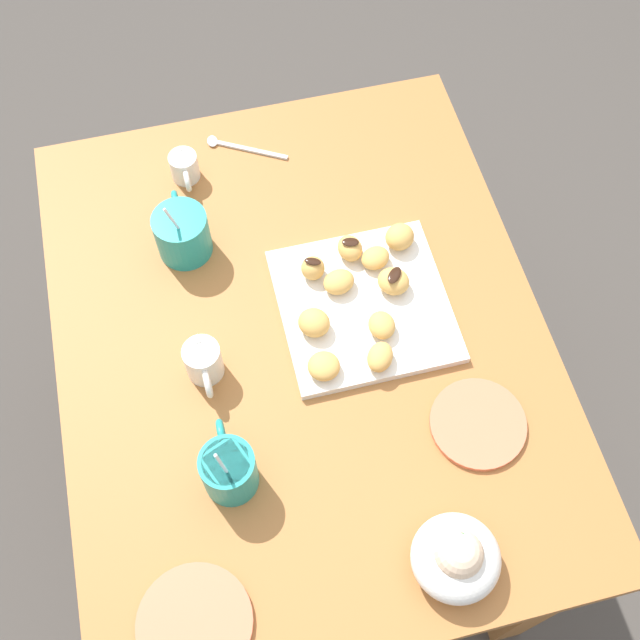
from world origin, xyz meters
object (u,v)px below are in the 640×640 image
(beignet_6, at_px, (400,237))
(beignet_8, at_px, (313,268))
(beignet_0, at_px, (382,325))
(cream_pitcher_white, at_px, (203,361))
(beignet_7, at_px, (380,357))
(saucer_coral_right, at_px, (195,623))
(pastry_plate_square, at_px, (364,306))
(coffee_mug_teal_left, at_px, (229,469))
(beignet_3, at_px, (394,281))
(ice_cream_bowl, at_px, (456,557))
(saucer_coral_left, at_px, (478,424))
(beignet_4, at_px, (350,248))
(beignet_5, at_px, (324,366))
(dining_table, at_px, (303,369))
(beignet_9, at_px, (375,258))
(coffee_mug_teal_right, at_px, (182,232))
(beignet_2, at_px, (314,323))
(chocolate_sauce_pitcher, at_px, (184,166))
(beignet_1, at_px, (339,282))

(beignet_6, distance_m, beignet_8, 0.16)
(beignet_0, bearing_deg, cream_pitcher_white, 89.72)
(beignet_0, distance_m, beignet_7, 0.06)
(saucer_coral_right, distance_m, beignet_0, 0.53)
(pastry_plate_square, height_order, beignet_6, beignet_6)
(coffee_mug_teal_left, xyz_separation_m, beignet_8, (0.32, -0.20, -0.01))
(saucer_coral_right, xyz_separation_m, beignet_3, (0.45, -0.42, 0.03))
(ice_cream_bowl, bearing_deg, cream_pitcher_white, 37.24)
(coffee_mug_teal_left, xyz_separation_m, saucer_coral_left, (-0.01, -0.39, -0.04))
(beignet_4, relative_size, beignet_5, 0.97)
(saucer_coral_left, xyz_separation_m, beignet_8, (0.32, 0.19, 0.03))
(dining_table, xyz_separation_m, beignet_5, (-0.08, -0.02, 0.17))
(pastry_plate_square, height_order, ice_cream_bowl, ice_cream_bowl)
(beignet_5, bearing_deg, beignet_8, -8.03)
(beignet_5, xyz_separation_m, beignet_9, (0.18, -0.13, -0.00))
(coffee_mug_teal_right, xyz_separation_m, saucer_coral_right, (-0.62, 0.09, -0.04))
(pastry_plate_square, height_order, beignet_5, beignet_5)
(cream_pitcher_white, bearing_deg, beignet_2, -81.94)
(beignet_0, xyz_separation_m, beignet_9, (0.13, -0.03, -0.00))
(chocolate_sauce_pitcher, xyz_separation_m, beignet_0, (-0.40, -0.26, 0.00))
(ice_cream_bowl, distance_m, beignet_1, 0.48)
(beignet_7, xyz_separation_m, beignet_9, (0.18, -0.04, -0.00))
(chocolate_sauce_pitcher, bearing_deg, saucer_coral_right, 171.59)
(chocolate_sauce_pitcher, xyz_separation_m, beignet_4, (-0.25, -0.25, 0.00))
(beignet_6, xyz_separation_m, beignet_8, (-0.03, 0.16, -0.00))
(saucer_coral_left, bearing_deg, cream_pitcher_white, 64.19)
(beignet_8, bearing_deg, chocolate_sauce_pitcher, 32.93)
(beignet_2, bearing_deg, beignet_0, -104.65)
(ice_cream_bowl, height_order, beignet_7, ice_cream_bowl)
(cream_pitcher_white, relative_size, beignet_3, 1.93)
(coffee_mug_teal_right, height_order, beignet_3, coffee_mug_teal_right)
(coffee_mug_teal_right, height_order, beignet_5, coffee_mug_teal_right)
(coffee_mug_teal_left, distance_m, chocolate_sauce_pitcher, 0.59)
(chocolate_sauce_pitcher, bearing_deg, ice_cream_bowl, -161.75)
(dining_table, distance_m, saucer_coral_right, 0.50)
(beignet_0, bearing_deg, dining_table, 77.28)
(dining_table, distance_m, chocolate_sauce_pitcher, 0.43)
(beignet_3, height_order, beignet_6, beignet_6)
(saucer_coral_right, distance_m, beignet_5, 0.42)
(beignet_0, relative_size, beignet_3, 0.94)
(beignet_4, bearing_deg, dining_table, 137.55)
(dining_table, bearing_deg, pastry_plate_square, -77.29)
(chocolate_sauce_pitcher, relative_size, beignet_3, 1.70)
(ice_cream_bowl, height_order, beignet_5, ice_cream_bowl)
(pastry_plate_square, height_order, beignet_1, beignet_1)
(dining_table, bearing_deg, chocolate_sauce_pitcher, 19.46)
(pastry_plate_square, xyz_separation_m, coffee_mug_teal_left, (-0.24, 0.27, 0.04))
(beignet_1, relative_size, beignet_9, 1.07)
(beignet_3, height_order, beignet_5, beignet_3)
(cream_pitcher_white, xyz_separation_m, beignet_7, (-0.06, -0.28, -0.01))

